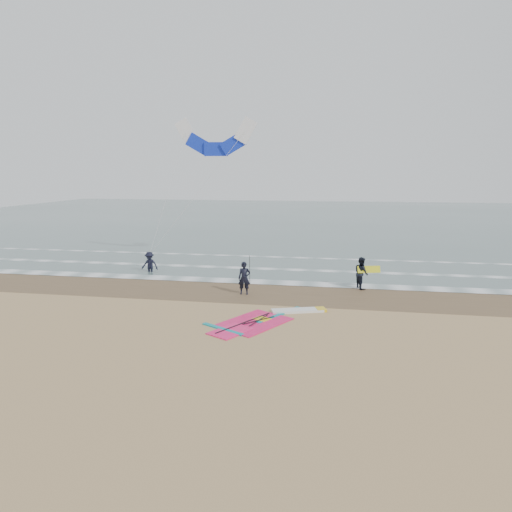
% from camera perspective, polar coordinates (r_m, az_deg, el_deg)
% --- Properties ---
extents(ground, '(120.00, 120.00, 0.00)m').
position_cam_1_polar(ground, '(19.45, 1.99, -9.18)').
color(ground, tan).
rests_on(ground, ground).
extents(sea_water, '(120.00, 80.00, 0.02)m').
position_cam_1_polar(sea_water, '(66.52, 7.75, 4.70)').
color(sea_water, '#47605E').
rests_on(sea_water, ground).
extents(wet_sand_band, '(120.00, 5.00, 0.01)m').
position_cam_1_polar(wet_sand_band, '(25.14, 3.89, -4.63)').
color(wet_sand_band, brown).
rests_on(wet_sand_band, ground).
extents(foam_waterline, '(120.00, 9.15, 0.02)m').
position_cam_1_polar(foam_waterline, '(29.43, 4.81, -2.36)').
color(foam_waterline, white).
rests_on(foam_waterline, ground).
extents(windsurf_rig, '(5.31, 5.03, 0.13)m').
position_cam_1_polar(windsurf_rig, '(20.64, 1.37, -7.91)').
color(windsurf_rig, white).
rests_on(windsurf_rig, ground).
extents(person_standing, '(0.71, 0.51, 1.79)m').
position_cam_1_polar(person_standing, '(24.63, -1.47, -2.79)').
color(person_standing, black).
rests_on(person_standing, ground).
extents(person_walking, '(0.99, 1.09, 1.82)m').
position_cam_1_polar(person_walking, '(26.51, 13.03, -2.08)').
color(person_walking, black).
rests_on(person_walking, ground).
extents(person_wading, '(1.13, 0.66, 1.73)m').
position_cam_1_polar(person_wading, '(30.80, -13.17, -0.44)').
color(person_wading, black).
rests_on(person_wading, ground).
extents(held_pole, '(0.17, 0.86, 1.82)m').
position_cam_1_polar(held_pole, '(24.48, -0.79, -1.87)').
color(held_pole, black).
rests_on(held_pole, ground).
extents(carried_kiteboard, '(1.30, 0.51, 0.39)m').
position_cam_1_polar(carried_kiteboard, '(26.38, 13.93, -1.64)').
color(carried_kiteboard, yellow).
rests_on(carried_kiteboard, ground).
extents(surf_kite, '(6.52, 4.31, 9.18)m').
position_cam_1_polar(surf_kite, '(33.10, -5.08, 14.22)').
color(surf_kite, white).
rests_on(surf_kite, ground).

